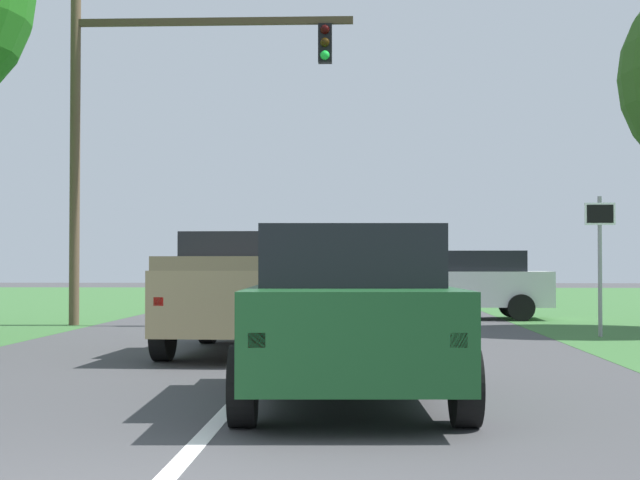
% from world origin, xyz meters
% --- Properties ---
extents(ground_plane, '(120.00, 120.00, 0.00)m').
position_xyz_m(ground_plane, '(0.00, 9.31, 0.00)').
color(ground_plane, '#424244').
extents(red_suv_near, '(2.33, 4.56, 1.81)m').
position_xyz_m(red_suv_near, '(1.18, 4.76, 0.96)').
color(red_suv_near, '#194C23').
rests_on(red_suv_near, ground_plane).
extents(pickup_truck_lead, '(2.51, 5.36, 1.93)m').
position_xyz_m(pickup_truck_lead, '(-0.52, 10.49, 1.00)').
color(pickup_truck_lead, tan).
rests_on(pickup_truck_lead, ground_plane).
extents(traffic_light, '(6.69, 0.40, 7.75)m').
position_xyz_m(traffic_light, '(-3.78, 17.39, 5.05)').
color(traffic_light, brown).
rests_on(traffic_light, ground_plane).
extents(keep_moving_sign, '(0.60, 0.09, 2.78)m').
position_xyz_m(keep_moving_sign, '(6.02, 14.17, 1.77)').
color(keep_moving_sign, gray).
rests_on(keep_moving_sign, ground_plane).
extents(crossing_suv_far, '(4.58, 2.18, 1.78)m').
position_xyz_m(crossing_suv_far, '(3.98, 20.37, 0.94)').
color(crossing_suv_far, silver).
rests_on(crossing_suv_far, ground_plane).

